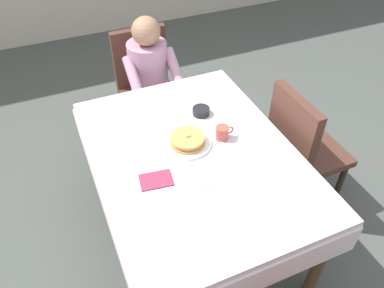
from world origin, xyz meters
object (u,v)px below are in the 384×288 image
breakfast_stack (187,140)px  bowl_butter (201,111)px  knife_right_of_plate (218,137)px  cup_coffee (223,133)px  spoon_near_edge (209,185)px  chair_diner (145,80)px  plate_breakfast (187,143)px  dining_table_main (195,164)px  fork_left_of_plate (157,155)px  chair_right_side (301,145)px  diner_person (150,74)px

breakfast_stack → bowl_butter: 0.31m
bowl_butter → knife_right_of_plate: size_ratio=0.55×
breakfast_stack → bowl_butter: breakfast_stack is taller
breakfast_stack → cup_coffee: bearing=-7.5°
bowl_butter → spoon_near_edge: (-0.21, -0.57, -0.02)m
chair_diner → breakfast_stack: size_ratio=4.53×
plate_breakfast → cup_coffee: (0.21, -0.03, 0.03)m
dining_table_main → spoon_near_edge: 0.27m
cup_coffee → plate_breakfast: bearing=171.0°
dining_table_main → knife_right_of_plate: (0.18, 0.07, 0.09)m
knife_right_of_plate → spoon_near_edge: bearing=145.5°
bowl_butter → fork_left_of_plate: (-0.38, -0.25, -0.02)m
chair_right_side → knife_right_of_plate: 0.63m
breakfast_stack → knife_right_of_plate: (0.19, -0.01, -0.04)m
chair_diner → diner_person: bearing=90.0°
dining_table_main → breakfast_stack: (-0.01, 0.08, 0.13)m
chair_diner → cup_coffee: size_ratio=8.23×
knife_right_of_plate → chair_right_side: bearing=-97.5°
bowl_butter → spoon_near_edge: 0.61m
fork_left_of_plate → spoon_near_edge: 0.36m
bowl_butter → spoon_near_edge: bowl_butter is taller
diner_person → breakfast_stack: bearing=85.1°
plate_breakfast → spoon_near_edge: size_ratio=1.87×
bowl_butter → chair_diner: bearing=97.6°
chair_diner → chair_right_side: same height
fork_left_of_plate → spoon_near_edge: same height
breakfast_stack → bowl_butter: bearing=50.8°
knife_right_of_plate → fork_left_of_plate: bearing=89.0°
chair_right_side → bowl_butter: (-0.59, 0.32, 0.23)m
cup_coffee → spoon_near_edge: cup_coffee is taller
fork_left_of_plate → knife_right_of_plate: bearing=-89.9°
plate_breakfast → bowl_butter: (0.19, 0.23, 0.01)m
dining_table_main → diner_person: bearing=86.0°
fork_left_of_plate → chair_right_side: bearing=-93.9°
chair_diner → diner_person: (0.00, -0.16, 0.14)m
cup_coffee → spoon_near_edge: bearing=-127.2°
breakfast_stack → knife_right_of_plate: breakfast_stack is taller
knife_right_of_plate → spoon_near_edge: (-0.21, -0.32, 0.00)m
breakfast_stack → spoon_near_edge: bearing=-93.5°
diner_person → fork_left_of_plate: diner_person is taller
cup_coffee → knife_right_of_plate: size_ratio=0.57×
cup_coffee → knife_right_of_plate: cup_coffee is taller
dining_table_main → fork_left_of_plate: 0.23m
breakfast_stack → cup_coffee: (0.21, -0.03, 0.00)m
chair_diner → spoon_near_edge: (-0.10, -1.42, 0.21)m
diner_person → spoon_near_edge: size_ratio=7.47×
dining_table_main → plate_breakfast: (-0.01, 0.09, 0.10)m
diner_person → chair_right_side: bearing=124.6°
cup_coffee → spoon_near_edge: (-0.23, -0.30, -0.04)m
plate_breakfast → knife_right_of_plate: size_ratio=1.40×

